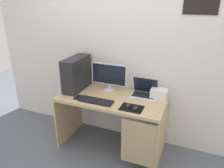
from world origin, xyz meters
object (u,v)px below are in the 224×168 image
laptop (144,92)px  mouse_right (135,108)px  keyboard (96,101)px  monitor (109,76)px  mouse_left (128,105)px  projector (159,94)px  cell_phone (78,97)px  pc_tower (77,74)px

laptop → mouse_right: size_ratio=3.45×
laptop → keyboard: laptop is taller
monitor → mouse_left: size_ratio=5.10×
monitor → keyboard: bearing=-92.0°
projector → mouse_right: size_ratio=2.08×
keyboard → mouse_right: 0.50m
keyboard → cell_phone: (-0.26, 0.02, -0.01)m
pc_tower → projector: bearing=6.4°
pc_tower → laptop: size_ratio=1.46×
cell_phone → laptop: bearing=26.5°
projector → pc_tower: bearing=-173.6°
keyboard → cell_phone: 0.26m
monitor → mouse_right: size_ratio=5.10×
projector → mouse_right: 0.43m
laptop → mouse_right: (0.00, -0.40, -0.03)m
pc_tower → cell_phone: size_ratio=3.71×
laptop → cell_phone: size_ratio=2.55×
mouse_right → keyboard: bearing=179.4°
laptop → projector: size_ratio=1.66×
keyboard → mouse_left: bearing=2.9°
keyboard → mouse_left: size_ratio=4.38×
pc_tower → mouse_left: pc_tower is taller
projector → keyboard: bearing=-150.7°
monitor → cell_phone: bearing=-127.4°
projector → cell_phone: 1.01m
pc_tower → projector: 1.11m
keyboard → cell_phone: keyboard is taller
mouse_left → mouse_right: (0.09, -0.03, 0.00)m
keyboard → cell_phone: bearing=176.0°
monitor → pc_tower: bearing=-164.8°
pc_tower → monitor: pc_tower is taller
mouse_left → pc_tower: bearing=163.5°
monitor → laptop: bearing=2.3°
mouse_left → monitor: bearing=137.7°
mouse_left → laptop: bearing=76.3°
keyboard → mouse_right: size_ratio=4.38×
mouse_left → cell_phone: mouse_left is taller
monitor → projector: size_ratio=2.45×
mouse_right → cell_phone: mouse_right is taller
projector → mouse_right: bearing=-115.4°
mouse_right → cell_phone: bearing=178.3°
laptop → keyboard: (-0.49, -0.39, -0.04)m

